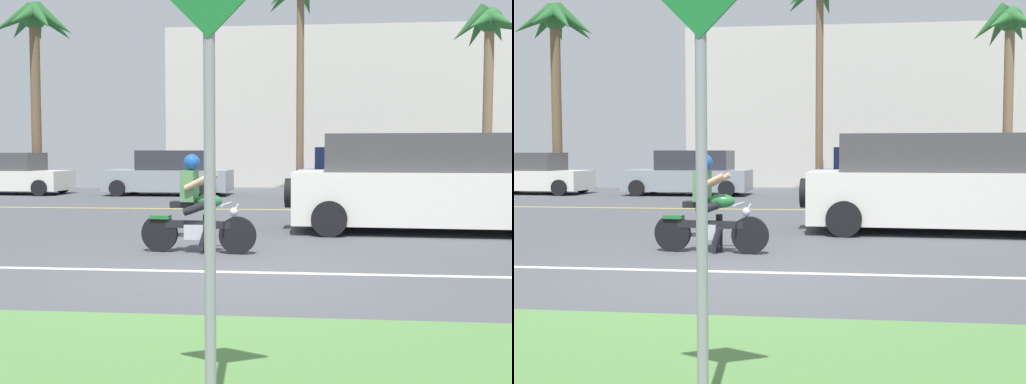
# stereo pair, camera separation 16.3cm
# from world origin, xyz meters

# --- Properties ---
(ground) EXTENTS (56.00, 30.00, 0.04)m
(ground) POSITION_xyz_m (0.00, 3.00, -0.02)
(ground) COLOR #4C4F54
(lane_line_near) EXTENTS (50.40, 0.12, 0.01)m
(lane_line_near) POSITION_xyz_m (0.00, 0.09, 0.00)
(lane_line_near) COLOR silver
(lane_line_near) RESTS_ON ground
(lane_line_far) EXTENTS (50.40, 0.12, 0.01)m
(lane_line_far) POSITION_xyz_m (0.00, 8.66, 0.00)
(lane_line_far) COLOR yellow
(lane_line_far) RESTS_ON ground
(motorcyclist) EXTENTS (1.75, 0.57, 1.47)m
(motorcyclist) POSITION_xyz_m (-0.59, 1.54, 0.62)
(motorcyclist) COLOR black
(motorcyclist) RESTS_ON ground
(suv_nearby) EXTENTS (5.14, 2.44, 1.83)m
(suv_nearby) POSITION_xyz_m (3.15, 4.46, 0.90)
(suv_nearby) COLOR white
(suv_nearby) RESTS_ON ground
(parked_car_0) EXTENTS (3.81, 2.05, 1.49)m
(parked_car_0) POSITION_xyz_m (-9.73, 13.89, 0.70)
(parked_car_0) COLOR white
(parked_car_0) RESTS_ON ground
(parked_car_1) EXTENTS (4.37, 2.05, 1.56)m
(parked_car_1) POSITION_xyz_m (-3.97, 13.93, 0.73)
(parked_car_1) COLOR #8C939E
(parked_car_1) RESTS_ON ground
(parked_car_2) EXTENTS (3.80, 1.97, 1.67)m
(parked_car_2) POSITION_xyz_m (2.30, 13.09, 0.77)
(parked_car_2) COLOR navy
(parked_car_2) RESTS_ON ground
(palm_tree_0) EXTENTS (3.05, 3.16, 7.94)m
(palm_tree_0) POSITION_xyz_m (0.50, 14.93, 6.65)
(palm_tree_0) COLOR brown
(palm_tree_0) RESTS_ON ground
(palm_tree_1) EXTENTS (2.94, 2.89, 6.65)m
(palm_tree_1) POSITION_xyz_m (7.03, 15.06, 5.45)
(palm_tree_1) COLOR #846B4C
(palm_tree_1) RESTS_ON ground
(palm_tree_2) EXTENTS (3.26, 3.30, 7.17)m
(palm_tree_2) POSITION_xyz_m (-9.51, 15.36, 5.99)
(palm_tree_2) COLOR brown
(palm_tree_2) RESTS_ON ground
(street_sign) EXTENTS (0.62, 0.06, 2.68)m
(street_sign) POSITION_xyz_m (0.65, -4.40, 1.63)
(street_sign) COLOR gray
(street_sign) RESTS_ON ground
(building_far) EXTENTS (14.94, 4.00, 6.84)m
(building_far) POSITION_xyz_m (2.05, 21.00, 3.42)
(building_far) COLOR beige
(building_far) RESTS_ON ground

